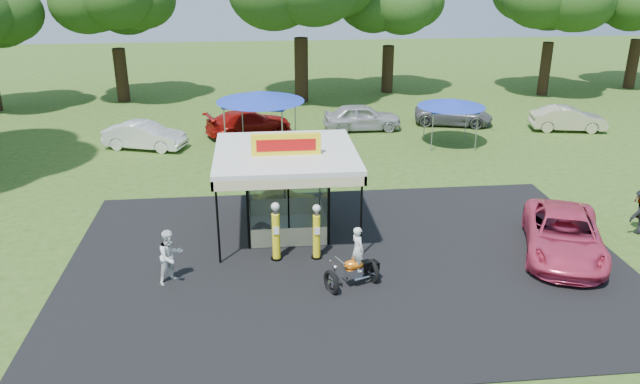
# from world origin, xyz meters

# --- Properties ---
(ground) EXTENTS (120.00, 120.00, 0.00)m
(ground) POSITION_xyz_m (0.00, 0.00, 0.00)
(ground) COLOR #304E18
(ground) RESTS_ON ground
(asphalt_apron) EXTENTS (20.00, 14.00, 0.04)m
(asphalt_apron) POSITION_xyz_m (0.00, 2.00, 0.02)
(asphalt_apron) COLOR black
(asphalt_apron) RESTS_ON ground
(gas_station_kiosk) EXTENTS (5.40, 5.40, 4.18)m
(gas_station_kiosk) POSITION_xyz_m (-2.00, 4.99, 1.78)
(gas_station_kiosk) COLOR white
(gas_station_kiosk) RESTS_ON ground
(gas_pump_left) EXTENTS (0.42, 0.42, 2.26)m
(gas_pump_left) POSITION_xyz_m (-2.52, 2.53, 1.08)
(gas_pump_left) COLOR black
(gas_pump_left) RESTS_ON ground
(gas_pump_right) EXTENTS (0.40, 0.40, 2.14)m
(gas_pump_right) POSITION_xyz_m (-1.06, 2.47, 1.02)
(gas_pump_right) COLOR black
(gas_pump_right) RESTS_ON ground
(motorcycle) EXTENTS (1.96, 1.47, 2.22)m
(motorcycle) POSITION_xyz_m (0.04, 0.40, 0.86)
(motorcycle) COLOR black
(motorcycle) RESTS_ON ground
(spare_tires) EXTENTS (0.91, 0.61, 0.75)m
(spare_tires) POSITION_xyz_m (-2.98, 4.19, 0.37)
(spare_tires) COLOR black
(spare_tires) RESTS_ON ground
(a_frame_sign) EXTENTS (0.62, 0.68, 1.02)m
(a_frame_sign) POSITION_xyz_m (8.29, 1.37, 0.52)
(a_frame_sign) COLOR #593819
(a_frame_sign) RESTS_ON ground
(kiosk_car) EXTENTS (2.82, 1.13, 0.96)m
(kiosk_car) POSITION_xyz_m (-2.00, 7.20, 0.48)
(kiosk_car) COLOR yellow
(kiosk_car) RESTS_ON ground
(pink_sedan) EXTENTS (4.53, 6.33, 1.60)m
(pink_sedan) POSITION_xyz_m (8.00, 1.86, 0.80)
(pink_sedan) COLOR #D5395E
(pink_sedan) RESTS_ON ground
(spectator_west) EXTENTS (1.18, 1.16, 1.92)m
(spectator_west) POSITION_xyz_m (-6.11, 1.29, 0.96)
(spectator_west) COLOR white
(spectator_west) RESTS_ON ground
(bg_car_a) EXTENTS (4.85, 2.92, 1.51)m
(bg_car_a) POSITION_xyz_m (-9.36, 16.83, 0.75)
(bg_car_a) COLOR silver
(bg_car_a) RESTS_ON ground
(bg_car_b) EXTENTS (5.61, 3.76, 1.51)m
(bg_car_b) POSITION_xyz_m (-3.53, 19.03, 0.75)
(bg_car_b) COLOR #A6110C
(bg_car_b) RESTS_ON ground
(bg_car_c) EXTENTS (4.78, 1.93, 1.63)m
(bg_car_c) POSITION_xyz_m (3.46, 19.41, 0.81)
(bg_car_c) COLOR #AEADB2
(bg_car_c) RESTS_ON ground
(bg_car_d) EXTENTS (5.34, 3.50, 1.37)m
(bg_car_d) POSITION_xyz_m (9.50, 20.09, 0.68)
(bg_car_d) COLOR slate
(bg_car_d) RESTS_ON ground
(bg_car_e) EXTENTS (4.72, 2.38, 1.48)m
(bg_car_e) POSITION_xyz_m (16.10, 17.94, 0.74)
(bg_car_e) COLOR #BAB68E
(bg_car_e) RESTS_ON ground
(tent_west) EXTENTS (4.83, 4.83, 3.38)m
(tent_west) POSITION_xyz_m (-2.81, 15.81, 3.05)
(tent_west) COLOR gray
(tent_west) RESTS_ON ground
(tent_east) EXTENTS (3.84, 3.84, 2.68)m
(tent_east) POSITION_xyz_m (7.94, 15.84, 2.43)
(tent_east) COLOR gray
(tent_east) RESTS_ON ground
(oak_far_b) EXTENTS (8.95, 8.95, 10.67)m
(oak_far_b) POSITION_xyz_m (-12.78, 28.99, 6.81)
(oak_far_b) COLOR black
(oak_far_b) RESTS_ON ground
(oak_far_d) EXTENTS (8.37, 8.37, 9.97)m
(oak_far_d) POSITION_xyz_m (7.25, 30.09, 6.35)
(oak_far_d) COLOR black
(oak_far_d) RESTS_ON ground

